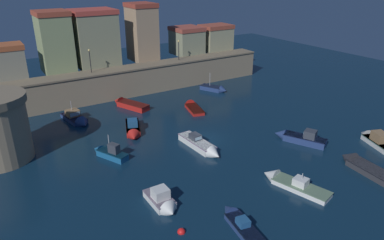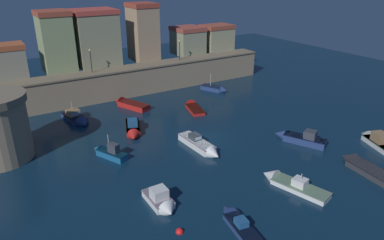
{
  "view_description": "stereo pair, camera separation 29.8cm",
  "coord_description": "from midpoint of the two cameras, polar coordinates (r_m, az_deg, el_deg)",
  "views": [
    {
      "loc": [
        -22.02,
        -31.78,
        18.8
      ],
      "look_at": [
        0.0,
        3.12,
        1.39
      ],
      "focal_mm": 33.31,
      "sensor_mm": 36.0,
      "label": 1
    },
    {
      "loc": [
        -21.76,
        -31.94,
        18.8
      ],
      "look_at": [
        0.0,
        3.12,
        1.39
      ],
      "focal_mm": 33.31,
      "sensor_mm": 36.0,
      "label": 2
    }
  ],
  "objects": [
    {
      "name": "moored_boat_11",
      "position": [
        53.76,
        -10.35,
        2.53
      ],
      "size": [
        4.02,
        6.61,
        1.6
      ],
      "rotation": [
        0.0,
        0.0,
        1.97
      ],
      "color": "red",
      "rests_on": "ground"
    },
    {
      "name": "mooring_buoy_0",
      "position": [
        29.03,
        -2.02,
        -17.5
      ],
      "size": [
        0.65,
        0.65,
        0.65
      ],
      "primitive_type": "sphere",
      "color": "red",
      "rests_on": "ground"
    },
    {
      "name": "quay_lamp_0",
      "position": [
        55.76,
        -16.2,
        9.63
      ],
      "size": [
        0.32,
        0.32,
        3.53
      ],
      "color": "black",
      "rests_on": "quay_wall"
    },
    {
      "name": "moored_boat_12",
      "position": [
        35.26,
        15.04,
        -9.59
      ],
      "size": [
        3.41,
        6.88,
        2.37
      ],
      "rotation": [
        0.0,
        0.0,
        1.83
      ],
      "color": "white",
      "rests_on": "ground"
    },
    {
      "name": "moored_boat_10",
      "position": [
        31.41,
        -5.0,
        -12.86
      ],
      "size": [
        1.74,
        4.1,
        2.04
      ],
      "rotation": [
        0.0,
        0.0,
        -1.58
      ],
      "color": "white",
      "rests_on": "ground"
    },
    {
      "name": "moored_boat_7",
      "position": [
        40.39,
        1.34,
        -4.12
      ],
      "size": [
        1.91,
        6.86,
        1.79
      ],
      "rotation": [
        0.0,
        0.0,
        -1.52
      ],
      "color": "white",
      "rests_on": "ground"
    },
    {
      "name": "moored_boat_4",
      "position": [
        40.31,
        25.86,
        -6.88
      ],
      "size": [
        2.72,
        7.55,
        1.78
      ],
      "rotation": [
        0.0,
        0.0,
        1.45
      ],
      "color": "#333338",
      "rests_on": "ground"
    },
    {
      "name": "moored_boat_8",
      "position": [
        46.88,
        27.02,
        -2.72
      ],
      "size": [
        3.38,
        5.44,
        2.17
      ],
      "rotation": [
        0.0,
        0.0,
        1.2
      ],
      "color": "silver",
      "rests_on": "ground"
    },
    {
      "name": "moored_boat_5",
      "position": [
        39.89,
        -13.37,
        -5.08
      ],
      "size": [
        3.09,
        4.77,
        2.88
      ],
      "rotation": [
        0.0,
        0.0,
        2.01
      ],
      "color": "#195689",
      "rests_on": "ground"
    },
    {
      "name": "quay_lamp_1",
      "position": [
        61.64,
        -2.3,
        11.62
      ],
      "size": [
        0.32,
        0.32,
        3.37
      ],
      "color": "black",
      "rests_on": "quay_wall"
    },
    {
      "name": "old_town_backdrop",
      "position": [
        61.04,
        -12.58,
        12.33
      ],
      "size": [
        44.08,
        5.89,
        9.55
      ],
      "color": "gray",
      "rests_on": "ground"
    },
    {
      "name": "moored_boat_0",
      "position": [
        60.18,
        3.59,
        5.03
      ],
      "size": [
        3.41,
        4.9,
        3.33
      ],
      "rotation": [
        0.0,
        0.0,
        -1.12
      ],
      "color": "navy",
      "rests_on": "ground"
    },
    {
      "name": "moored_boat_9",
      "position": [
        52.34,
        -0.15,
        2.15
      ],
      "size": [
        2.9,
        5.61,
        1.59
      ],
      "rotation": [
        0.0,
        0.0,
        1.32
      ],
      "color": "red",
      "rests_on": "ground"
    },
    {
      "name": "ground_plane",
      "position": [
        42.99,
        2.02,
        -3.07
      ],
      "size": [
        113.12,
        113.12,
        0.0
      ],
      "primitive_type": "plane",
      "color": "#0C2338"
    },
    {
      "name": "moored_boat_6",
      "position": [
        29.66,
        7.23,
        -15.91
      ],
      "size": [
        2.24,
        5.72,
        1.43
      ],
      "rotation": [
        0.0,
        0.0,
        1.41
      ],
      "color": "navy",
      "rests_on": "ground"
    },
    {
      "name": "quay_wall",
      "position": [
        59.13,
        -9.24,
        6.35
      ],
      "size": [
        47.62,
        3.64,
        4.54
      ],
      "color": "gray",
      "rests_on": "ground"
    },
    {
      "name": "moored_boat_3",
      "position": [
        43.9,
        16.55,
        -2.7
      ],
      "size": [
        4.03,
        6.16,
        2.06
      ],
      "rotation": [
        0.0,
        0.0,
        2.02
      ],
      "color": "navy",
      "rests_on": "ground"
    },
    {
      "name": "moored_boat_1",
      "position": [
        50.03,
        -18.12,
        0.13
      ],
      "size": [
        2.82,
        5.94,
        3.25
      ],
      "rotation": [
        0.0,
        0.0,
        -1.4
      ],
      "color": "navy",
      "rests_on": "ground"
    },
    {
      "name": "moored_boat_2",
      "position": [
        44.94,
        -9.61,
        -1.48
      ],
      "size": [
        3.53,
        5.88,
        1.97
      ],
      "rotation": [
        0.0,
        0.0,
        -1.93
      ],
      "color": "red",
      "rests_on": "ground"
    }
  ]
}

